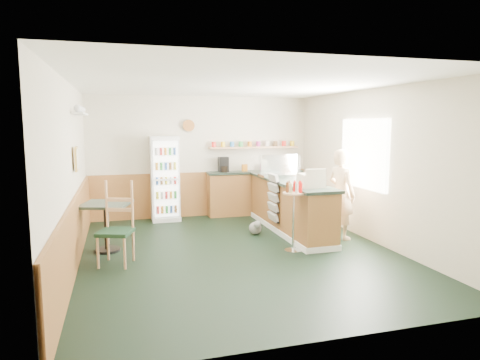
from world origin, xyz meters
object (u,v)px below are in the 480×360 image
object	(u,v)px
drinks_fridge	(165,179)
display_case	(279,166)
condiment_stand	(294,206)
cafe_chair	(115,221)
cafe_table	(106,217)
cash_register	(311,180)
shopkeeper	(341,194)

from	to	relation	value
drinks_fridge	display_case	bearing A→B (deg)	-26.04
condiment_stand	cafe_chair	distance (m)	2.82
condiment_stand	cafe_table	distance (m)	3.07
cash_register	shopkeeper	world-z (taller)	shopkeeper
cash_register	shopkeeper	distance (m)	0.79
cash_register	cafe_table	distance (m)	3.48
shopkeeper	condiment_stand	bearing A→B (deg)	97.48
drinks_fridge	cafe_chair	xyz separation A→B (m)	(-1.04, -2.73, -0.26)
condiment_stand	cash_register	bearing A→B (deg)	35.36
shopkeeper	cafe_table	bearing A→B (deg)	69.00
condiment_stand	cafe_chair	bearing A→B (deg)	176.06
cafe_table	cafe_chair	bearing A→B (deg)	-77.48
cafe_chair	drinks_fridge	bearing A→B (deg)	88.96
display_case	shopkeeper	world-z (taller)	shopkeeper
display_case	cafe_chair	size ratio (longest dim) A/B	0.63
cash_register	cafe_chair	world-z (taller)	cafe_chair
condiment_stand	shopkeeper	bearing A→B (deg)	23.84
shopkeeper	cash_register	bearing A→B (deg)	88.76
drinks_fridge	condiment_stand	world-z (taller)	drinks_fridge
display_case	shopkeeper	xyz separation A→B (m)	(0.70, -1.33, -0.41)
cash_register	condiment_stand	size ratio (longest dim) A/B	0.36
drinks_fridge	cafe_table	distance (m)	2.42
shopkeeper	display_case	bearing A→B (deg)	11.44
display_case	cafe_chair	distance (m)	3.69
drinks_fridge	shopkeeper	world-z (taller)	drinks_fridge
drinks_fridge	cafe_table	size ratio (longest dim) A/B	1.99
display_case	shopkeeper	size ratio (longest dim) A/B	0.48
display_case	condiment_stand	bearing A→B (deg)	-103.73
display_case	cash_register	size ratio (longest dim) A/B	1.92
drinks_fridge	cash_register	distance (m)	3.43
cafe_table	cafe_chair	size ratio (longest dim) A/B	0.74
shopkeeper	cafe_table	xyz separation A→B (m)	(-4.10, 0.33, -0.25)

